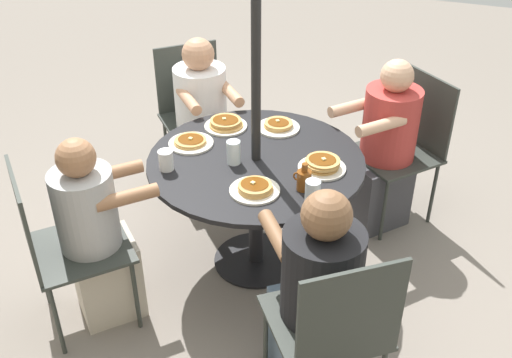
% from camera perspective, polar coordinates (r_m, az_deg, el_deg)
% --- Properties ---
extents(ground_plane, '(12.00, 12.00, 0.00)m').
position_cam_1_polar(ground_plane, '(3.74, 0.00, -7.76)').
color(ground_plane, gray).
extents(patio_table, '(1.21, 1.21, 0.74)m').
position_cam_1_polar(patio_table, '(3.37, 0.00, 0.34)').
color(patio_table, black).
rests_on(patio_table, ground).
extents(umbrella_pole, '(0.05, 0.05, 2.05)m').
position_cam_1_polar(umbrella_pole, '(3.17, 0.00, 6.40)').
color(umbrella_pole, black).
rests_on(umbrella_pole, ground).
extents(patio_chair_north, '(0.67, 0.67, 0.97)m').
position_cam_1_polar(patio_chair_north, '(4.31, -5.91, 6.89)').
color(patio_chair_north, '#333833').
rests_on(patio_chair_north, ground).
extents(diner_north, '(0.59, 0.59, 1.11)m').
position_cam_1_polar(diner_north, '(4.17, -5.05, 5.22)').
color(diner_north, gray).
rests_on(diner_north, ground).
extents(patio_chair_east, '(0.67, 0.67, 0.97)m').
position_cam_1_polar(patio_chair_east, '(3.16, -18.33, -5.61)').
color(patio_chair_east, '#333833').
rests_on(patio_chair_east, ground).
extents(diner_east, '(0.54, 0.54, 1.09)m').
position_cam_1_polar(diner_east, '(3.21, -14.93, -5.48)').
color(diner_east, beige).
rests_on(diner_east, ground).
extents(patio_chair_south, '(0.67, 0.67, 0.97)m').
position_cam_1_polar(patio_chair_south, '(2.61, 7.48, -13.62)').
color(patio_chair_south, '#333833').
rests_on(patio_chair_south, ground).
extents(diner_south, '(0.57, 0.59, 1.12)m').
position_cam_1_polar(diner_south, '(2.76, 5.82, -11.59)').
color(diner_south, slate).
rests_on(diner_south, ground).
extents(patio_chair_west, '(0.67, 0.67, 0.97)m').
position_cam_1_polar(patio_chair_west, '(3.98, 14.19, 3.62)').
color(patio_chair_west, '#333833').
rests_on(patio_chair_west, ground).
extents(diner_west, '(0.58, 0.59, 1.13)m').
position_cam_1_polar(diner_west, '(3.88, 12.02, 2.48)').
color(diner_west, '#3D3D42').
rests_on(diner_west, ground).
extents(pancake_plate_a, '(0.26, 0.26, 0.06)m').
position_cam_1_polar(pancake_plate_a, '(3.02, -0.11, -0.91)').
color(pancake_plate_a, silver).
rests_on(pancake_plate_a, patio_table).
extents(pancake_plate_b, '(0.26, 0.26, 0.06)m').
position_cam_1_polar(pancake_plate_b, '(3.62, -2.89, 5.26)').
color(pancake_plate_b, silver).
rests_on(pancake_plate_b, patio_table).
extents(pancake_plate_c, '(0.26, 0.26, 0.05)m').
position_cam_1_polar(pancake_plate_c, '(3.61, 2.12, 5.08)').
color(pancake_plate_c, silver).
rests_on(pancake_plate_c, patio_table).
extents(pancake_plate_d, '(0.26, 0.26, 0.07)m').
position_cam_1_polar(pancake_plate_d, '(3.22, 6.31, 1.36)').
color(pancake_plate_d, silver).
rests_on(pancake_plate_d, patio_table).
extents(pancake_plate_e, '(0.26, 0.26, 0.05)m').
position_cam_1_polar(pancake_plate_e, '(3.46, -6.24, 3.52)').
color(pancake_plate_e, silver).
rests_on(pancake_plate_e, patio_table).
extents(syrup_bottle, '(0.10, 0.08, 0.15)m').
position_cam_1_polar(syrup_bottle, '(3.03, 4.57, -0.04)').
color(syrup_bottle, brown).
rests_on(syrup_bottle, patio_table).
extents(coffee_cup, '(0.08, 0.08, 0.11)m').
position_cam_1_polar(coffee_cup, '(3.22, -8.57, 1.78)').
color(coffee_cup, white).
rests_on(coffee_cup, patio_table).
extents(drinking_glass_a, '(0.08, 0.08, 0.13)m').
position_cam_1_polar(drinking_glass_a, '(3.24, -2.15, 2.56)').
color(drinking_glass_a, silver).
rests_on(drinking_glass_a, patio_table).
extents(drinking_glass_b, '(0.08, 0.08, 0.11)m').
position_cam_1_polar(drinking_glass_b, '(2.95, 5.42, -1.15)').
color(drinking_glass_b, silver).
rests_on(drinking_glass_b, patio_table).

